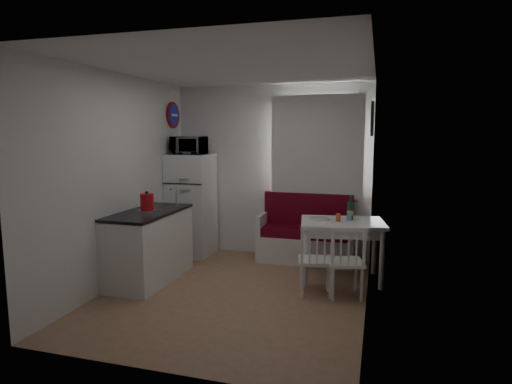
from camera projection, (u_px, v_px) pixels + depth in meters
floor at (235, 293)px, 5.05m from camera, size 3.00×3.50×0.02m
ceiling at (233, 67)px, 4.69m from camera, size 3.00×3.50×0.02m
wall_back at (271, 171)px, 6.54m from camera, size 3.00×0.02×2.60m
wall_front at (158, 211)px, 3.20m from camera, size 3.00×0.02×2.60m
wall_left at (119, 180)px, 5.28m from camera, size 0.02×3.50×2.60m
wall_right at (370, 189)px, 4.46m from camera, size 0.02×3.50×2.60m
window at (317, 150)px, 6.27m from camera, size 1.22×0.06×1.47m
curtain at (317, 147)px, 6.20m from camera, size 1.35×0.02×1.50m
kitchen_counter at (150, 245)px, 5.46m from camera, size 0.62×1.32×1.16m
wall_sign at (174, 115)px, 6.54m from camera, size 0.03×0.40×0.40m
picture_frame at (372, 119)px, 5.41m from camera, size 0.04×0.52×0.42m
bench at (306, 239)px, 6.28m from camera, size 1.39×0.54×1.00m
dining_table at (342, 228)px, 5.43m from camera, size 1.13×0.88×0.77m
chair_left at (315, 253)px, 4.89m from camera, size 0.46×0.45×0.45m
chair_right at (345, 254)px, 4.80m from camera, size 0.49×0.48×0.46m
fridge at (192, 205)px, 6.60m from camera, size 0.62×0.62×1.56m
microwave at (189, 145)px, 6.42m from camera, size 0.49×0.33×0.27m
kettle at (147, 202)px, 5.26m from camera, size 0.20×0.20×0.26m
wine_bottle at (350, 207)px, 5.46m from camera, size 0.08×0.08×0.32m
drinking_glass_orange at (338, 218)px, 5.37m from camera, size 0.06×0.06×0.10m
drinking_glass_blue at (349, 216)px, 5.43m from camera, size 0.06×0.06×0.10m
plate at (319, 219)px, 5.51m from camera, size 0.26×0.26×0.02m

